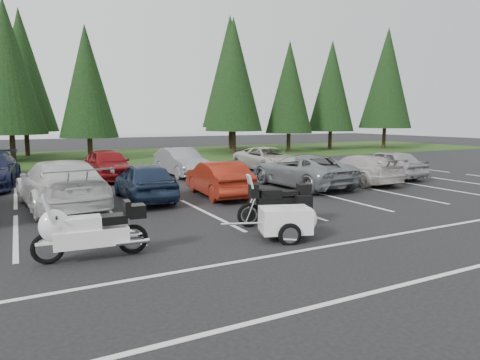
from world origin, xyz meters
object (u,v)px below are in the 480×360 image
car_near_4 (144,181)px  car_far_3 (181,162)px  car_near_5 (218,179)px  car_far_2 (108,164)px  car_far_4 (268,159)px  car_near_7 (358,169)px  car_near_8 (387,164)px  adventure_motorcycle (276,199)px  car_near_3 (61,184)px  cargo_trailer (285,223)px  car_near_6 (301,170)px  touring_motorcycle (91,226)px

car_near_4 → car_far_3: size_ratio=0.96×
car_near_4 → car_near_5: car_near_4 is taller
car_far_2 → car_far_4: 8.87m
car_near_4 → car_near_7: car_near_4 is taller
car_far_2 → car_far_3: size_ratio=1.02×
car_near_7 → car_far_3: car_far_3 is taller
car_near_8 → adventure_motorcycle: adventure_motorcycle is taller
car_near_5 → car_near_8: size_ratio=0.99×
car_near_3 → cargo_trailer: car_near_3 is taller
car_near_8 → cargo_trailer: (-10.87, -7.06, -0.31)m
car_far_2 → car_far_3: car_far_2 is taller
car_near_3 → car_near_5: car_near_3 is taller
car_near_7 → car_near_6: bearing=-4.7°
car_near_8 → touring_motorcycle: 16.62m
car_near_7 → car_far_2: car_far_2 is taller
car_near_4 → adventure_motorcycle: (2.25, -5.41, 0.03)m
car_near_7 → car_far_4: car_far_4 is taller
car_near_5 → adventure_motorcycle: size_ratio=1.70×
car_near_3 → car_near_8: bearing=175.6°
car_far_4 → car_near_6: bearing=-108.5°
car_near_5 → car_near_6: (4.19, 0.36, 0.04)m
car_near_4 → car_near_8: (12.57, 0.35, -0.00)m
car_near_4 → car_near_6: 6.95m
car_far_2 → car_near_6: bearing=-44.0°
car_near_6 → touring_motorcycle: (-9.72, -6.00, 0.00)m
car_near_5 → adventure_motorcycle: (-0.51, -4.99, 0.06)m
car_near_4 → car_near_8: 12.57m
car_near_5 → adventure_motorcycle: bearing=88.5°
car_near_7 → car_far_4: 6.17m
car_near_7 → car_far_3: 8.96m
cargo_trailer → car_near_8: bearing=52.4°
car_near_3 → car_near_5: bearing=170.4°
car_near_4 → car_far_4: bearing=-144.4°
car_far_2 → cargo_trailer: 13.07m
car_far_3 → car_near_3: bearing=-139.8°
car_near_5 → car_near_6: bearing=-170.7°
car_near_3 → car_near_5: (5.60, -0.37, -0.13)m
car_near_3 → car_near_4: 2.84m
car_far_3 → touring_motorcycle: size_ratio=1.67×
touring_motorcycle → adventure_motorcycle: size_ratio=1.08×
car_near_4 → cargo_trailer: (1.70, -6.71, -0.31)m
car_near_8 → touring_motorcycle: size_ratio=1.60×
car_near_6 → car_far_3: bearing=-63.2°
car_far_4 → adventure_motorcycle: size_ratio=2.01×
car_near_4 → car_near_8: same height
car_near_5 → car_far_2: bearing=-62.1°
cargo_trailer → car_near_4: bearing=123.6°
car_far_2 → car_near_8: bearing=-27.2°
car_near_5 → cargo_trailer: (-1.06, -6.29, -0.28)m
car_far_3 → cargo_trailer: car_far_3 is taller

